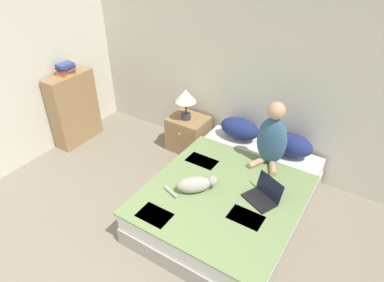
% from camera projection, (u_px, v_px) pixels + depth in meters
% --- Properties ---
extents(wall_back, '(5.90, 0.05, 2.55)m').
position_uv_depth(wall_back, '(254.00, 70.00, 4.17)').
color(wall_back, beige).
rests_on(wall_back, ground_plane).
extents(wall_side, '(0.05, 4.44, 2.55)m').
position_uv_depth(wall_side, '(1.00, 74.00, 4.06)').
color(wall_side, beige).
rests_on(wall_side, ground_plane).
extents(bed, '(1.56, 2.07, 0.43)m').
position_uv_depth(bed, '(230.00, 198.00, 3.84)').
color(bed, '#9E998E').
rests_on(bed, ground_plane).
extents(pillow_near, '(0.52, 0.30, 0.27)m').
position_uv_depth(pillow_near, '(240.00, 129.00, 4.40)').
color(pillow_near, navy).
rests_on(pillow_near, bed).
extents(pillow_far, '(0.52, 0.30, 0.27)m').
position_uv_depth(pillow_far, '(291.00, 145.00, 4.09)').
color(pillow_far, navy).
rests_on(pillow_far, bed).
extents(person_sitting, '(0.36, 0.35, 0.79)m').
position_uv_depth(person_sitting, '(272.00, 138.00, 3.84)').
color(person_sitting, '#33567A').
rests_on(person_sitting, bed).
extents(cat_tabby, '(0.48, 0.40, 0.17)m').
position_uv_depth(cat_tabby, '(195.00, 184.00, 3.57)').
color(cat_tabby, '#A8A399').
rests_on(cat_tabby, bed).
extents(laptop_open, '(0.41, 0.38, 0.23)m').
position_uv_depth(laptop_open, '(263.00, 195.00, 3.48)').
color(laptop_open, black).
rests_on(laptop_open, bed).
extents(nightstand, '(0.52, 0.46, 0.50)m').
position_uv_depth(nightstand, '(188.00, 133.00, 4.88)').
color(nightstand, '#937047').
rests_on(nightstand, ground_plane).
extents(table_lamp, '(0.29, 0.29, 0.44)m').
position_uv_depth(table_lamp, '(186.00, 98.00, 4.55)').
color(table_lamp, '#38383D').
rests_on(table_lamp, nightstand).
extents(bookshelf, '(0.26, 0.70, 1.05)m').
position_uv_depth(bookshelf, '(74.00, 109.00, 4.93)').
color(bookshelf, '#99754C').
rests_on(bookshelf, ground_plane).
extents(book_stack_top, '(0.21, 0.23, 0.16)m').
position_uv_depth(book_stack_top, '(66.00, 69.00, 4.60)').
color(book_stack_top, gold).
rests_on(book_stack_top, bookshelf).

